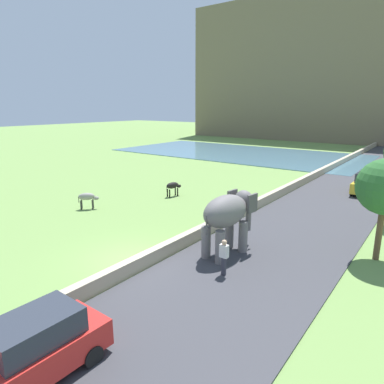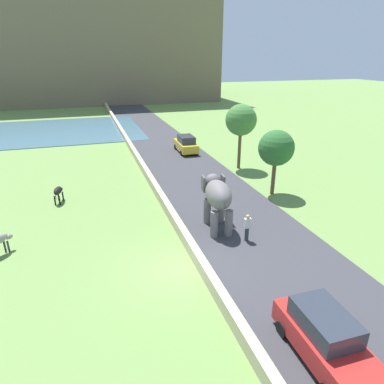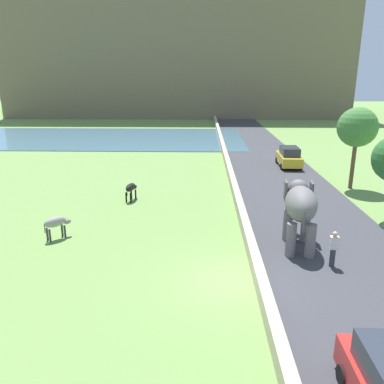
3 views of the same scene
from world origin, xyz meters
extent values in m
plane|color=#6B8E47|center=(0.00, 0.00, 0.00)|extent=(220.00, 220.00, 0.00)
cube|color=#38383D|center=(5.00, 20.00, 0.03)|extent=(7.00, 120.00, 0.06)
cube|color=tan|center=(1.20, 18.00, 0.33)|extent=(0.40, 110.00, 0.67)
cube|color=#75664C|center=(-6.00, 71.62, 13.97)|extent=(64.00, 28.00, 27.94)
ellipsoid|color=slate|center=(3.42, 3.04, 2.24)|extent=(1.74, 2.86, 1.50)
cylinder|color=slate|center=(3.12, 3.96, 0.80)|extent=(0.44, 0.44, 1.60)
cylinder|color=slate|center=(3.95, 3.85, 0.80)|extent=(0.44, 0.44, 1.60)
cylinder|color=slate|center=(2.90, 2.22, 0.80)|extent=(0.44, 0.44, 1.60)
cylinder|color=slate|center=(3.73, 2.11, 0.80)|extent=(0.44, 0.44, 1.60)
ellipsoid|color=slate|center=(3.61, 4.44, 2.42)|extent=(1.11, 1.02, 1.10)
cube|color=#504C4C|center=(2.99, 4.38, 2.46)|extent=(0.21, 0.71, 0.90)
cube|color=#504C4C|center=(4.18, 4.23, 2.46)|extent=(0.21, 0.71, 0.90)
cylinder|color=slate|center=(3.67, 4.91, 1.54)|extent=(0.28, 0.28, 1.50)
cone|color=silver|center=(3.44, 4.87, 1.99)|extent=(0.19, 0.57, 0.17)
cone|color=silver|center=(3.88, 4.81, 1.99)|extent=(0.19, 0.57, 0.17)
cylinder|color=#504C4C|center=(3.25, 1.72, 1.89)|extent=(0.08, 0.08, 0.90)
cylinder|color=#33333D|center=(4.45, 1.27, 0.42)|extent=(0.22, 0.22, 0.85)
cube|color=silver|center=(4.45, 1.27, 1.13)|extent=(0.36, 0.22, 0.56)
sphere|color=tan|center=(4.45, 1.27, 1.52)|extent=(0.22, 0.22, 0.22)
cube|color=red|center=(3.42, -6.57, 0.70)|extent=(1.77, 4.03, 0.80)
cube|color=#2D333D|center=(3.43, -6.37, 1.45)|extent=(1.49, 2.23, 0.70)
cylinder|color=black|center=(4.21, -7.88, 0.30)|extent=(0.19, 0.60, 0.60)
cylinder|color=black|center=(4.26, -5.28, 0.30)|extent=(0.19, 0.60, 0.60)
cylinder|color=black|center=(2.64, -5.25, 0.30)|extent=(0.19, 0.60, 0.60)
cube|color=gold|center=(6.58, 19.90, 0.70)|extent=(1.79, 4.04, 0.80)
cube|color=#2D333D|center=(6.57, 19.70, 1.45)|extent=(1.50, 2.23, 0.70)
cylinder|color=black|center=(5.80, 21.22, 0.30)|extent=(0.19, 0.60, 0.60)
cylinder|color=black|center=(7.41, 21.18, 0.30)|extent=(0.19, 0.60, 0.60)
cylinder|color=black|center=(5.74, 18.62, 0.30)|extent=(0.19, 0.60, 0.60)
cylinder|color=black|center=(7.35, 18.58, 0.30)|extent=(0.19, 0.60, 0.60)
ellipsoid|color=black|center=(-5.61, 10.01, 0.90)|extent=(0.70, 1.18, 0.50)
cylinder|color=black|center=(-5.66, 10.43, 0.33)|extent=(0.10, 0.10, 0.65)
cylinder|color=black|center=(-5.36, 10.35, 0.33)|extent=(0.10, 0.10, 0.65)
cylinder|color=black|center=(-5.86, 9.68, 0.33)|extent=(0.10, 0.10, 0.65)
cylinder|color=black|center=(-5.56, 9.60, 0.33)|extent=(0.10, 0.10, 0.65)
ellipsoid|color=black|center=(-5.45, 10.63, 0.75)|extent=(0.33, 0.45, 0.26)
cone|color=beige|center=(-5.54, 10.65, 0.92)|extent=(0.04, 0.04, 0.12)
cone|color=beige|center=(-5.36, 10.60, 0.92)|extent=(0.04, 0.04, 0.12)
cylinder|color=black|center=(-5.75, 9.49, 0.70)|extent=(0.04, 0.04, 0.45)
cylinder|color=#373533|center=(-8.05, 4.26, 0.33)|extent=(0.10, 0.10, 0.65)
cylinder|color=#373533|center=(-7.83, 4.05, 0.33)|extent=(0.10, 0.10, 0.65)
ellipsoid|color=gray|center=(-7.77, 4.33, 0.75)|extent=(0.45, 0.45, 0.26)
cone|color=beige|center=(-7.83, 4.39, 0.92)|extent=(0.04, 0.04, 0.12)
cone|color=beige|center=(-7.71, 4.27, 0.92)|extent=(0.04, 0.04, 0.12)
cylinder|color=brown|center=(9.33, 6.92, 1.30)|extent=(0.28, 0.28, 2.60)
sphere|color=#2D662D|center=(9.33, 6.92, 3.49)|extent=(2.54, 2.54, 2.54)
cylinder|color=brown|center=(9.58, 13.29, 1.70)|extent=(0.28, 0.28, 3.41)
sphere|color=#427A38|center=(9.58, 13.29, 4.36)|extent=(2.71, 2.71, 2.71)
camera|label=1|loc=(11.22, -10.10, 7.00)|focal=32.05mm
camera|label=2|loc=(-3.36, -13.25, 9.55)|focal=31.52mm
camera|label=3|loc=(-1.04, -13.45, 7.76)|focal=35.95mm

